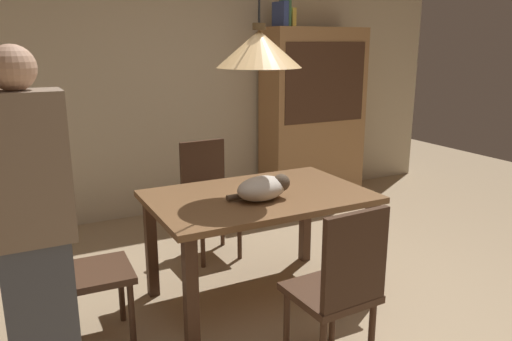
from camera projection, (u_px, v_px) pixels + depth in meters
The scene contains 13 objects.
ground at pixel (322, 335), 2.96m from camera, with size 10.00×10.00×0.00m, color tan.
back_wall at pixel (173, 68), 4.87m from camera, with size 6.40×0.10×2.90m, color beige.
dining_table at pixel (259, 209), 3.22m from camera, with size 1.40×0.90×0.75m.
chair_near_front at pixel (340, 285), 2.50m from camera, with size 0.42×0.42×0.93m.
chair_left_side at pixel (79, 262), 2.75m from camera, with size 0.42×0.42×0.93m.
chair_far_back at pixel (208, 193), 4.01m from camera, with size 0.41×0.41×0.93m.
cat_sleeping at pixel (263, 188), 3.05m from camera, with size 0.40×0.28×0.16m.
pendant_lamp at pixel (259, 49), 2.96m from camera, with size 0.52×0.52×1.30m.
hutch_bookcase at pixel (313, 119), 5.37m from camera, with size 1.12×0.45×1.85m.
book_blue_wide at pixel (280, 14), 4.92m from camera, with size 0.06×0.24×0.24m, color #384C93.
book_green_slim at pixel (285, 13), 4.94m from camera, with size 0.03×0.20×0.26m, color #427A4C.
book_yellow_short at pixel (289, 18), 4.97m from camera, with size 0.04×0.20×0.18m, color gold.
person_standing at pixel (33, 238), 2.20m from camera, with size 0.36×0.22×1.69m.
Camera 1 is at (-1.56, -2.14, 1.70)m, focal length 34.70 mm.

